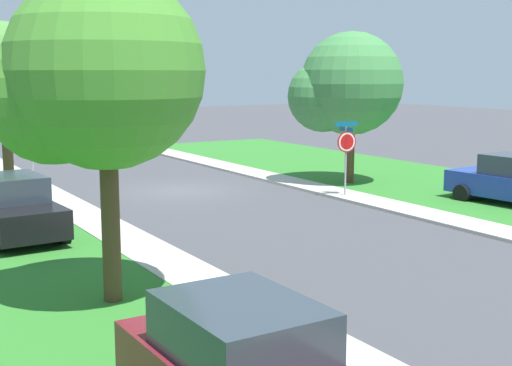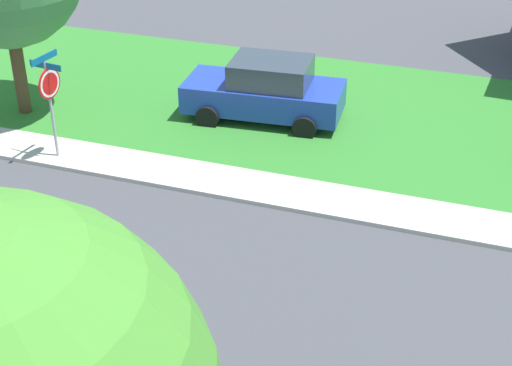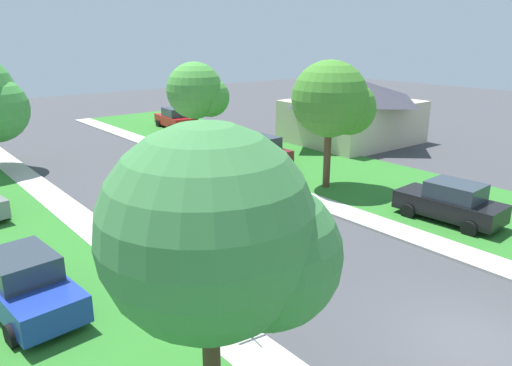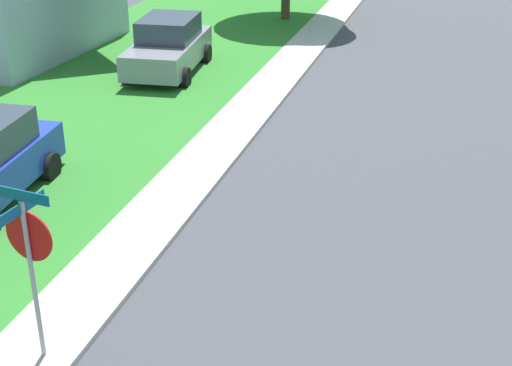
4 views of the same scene
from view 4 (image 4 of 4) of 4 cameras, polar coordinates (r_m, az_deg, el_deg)
sidewalk_west at (r=17.57m, az=-3.87°, el=1.83°), size 1.40×56.00×0.10m
lawn_west at (r=19.60m, az=-16.91°, el=3.28°), size 8.00×56.00×0.08m
stop_sign_far_corner at (r=10.69m, az=-16.86°, el=-4.70°), size 0.92×0.92×2.77m
car_grey_far_down_street at (r=24.00m, az=-6.70°, el=10.29°), size 2.38×4.47×1.76m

